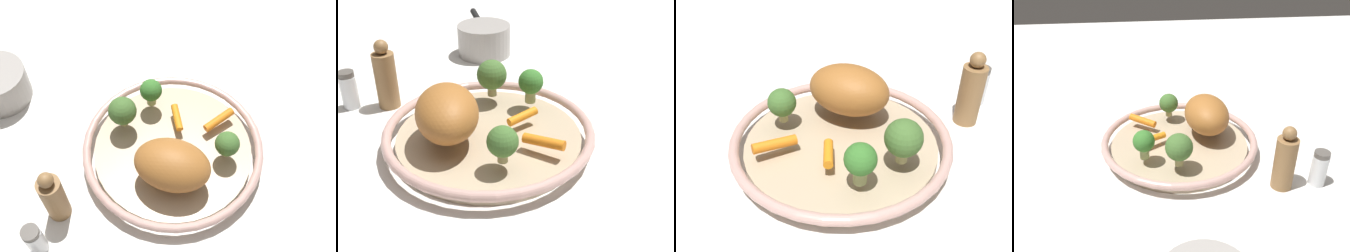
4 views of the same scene
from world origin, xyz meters
The scene contains 10 objects.
ground_plane centered at (0.00, 0.00, 0.00)m, with size 2.48×2.48×0.00m, color silver.
serving_bowl centered at (0.00, 0.00, 0.02)m, with size 0.35×0.35×0.04m.
roast_chicken_piece centered at (-0.07, -0.02, 0.08)m, with size 0.14×0.10×0.08m, color #A1612A.
baby_carrot_left centered at (0.06, 0.01, 0.04)m, with size 0.01×0.01×0.06m, color orange.
baby_carrot_back centered at (0.08, -0.07, 0.05)m, with size 0.02×0.02×0.07m, color orange.
broccoli_floret_small centered at (0.08, 0.08, 0.08)m, with size 0.05×0.05×0.06m.
broccoli_floret_edge centered at (0.02, -0.10, 0.07)m, with size 0.05×0.05×0.06m.
broccoli_floret_large centered at (0.01, 0.11, 0.08)m, with size 0.06×0.06×0.07m.
salt_shaker centered at (-0.26, 0.15, 0.04)m, with size 0.03×0.03×0.08m.
pepper_mill centered at (-0.19, 0.15, 0.06)m, with size 0.04×0.04×0.14m.
Camera 4 is at (0.07, 0.68, 0.46)m, focal length 38.00 mm.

